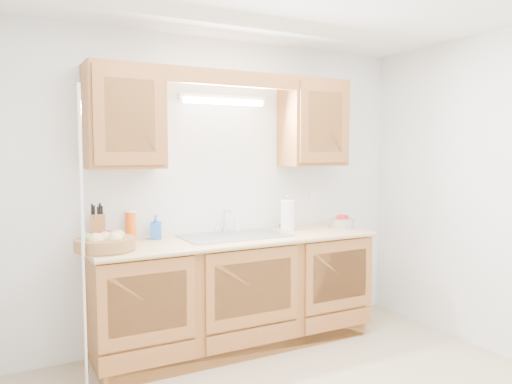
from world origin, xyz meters
TOP-DOWN VIEW (x-y plane):
  - room at (0.00, 0.00)m, footprint 3.52×3.50m
  - base_cabinets at (0.00, 1.20)m, footprint 2.20×0.60m
  - countertop at (0.00, 1.19)m, footprint 2.30×0.63m
  - upper_cabinet_left at (-0.83, 1.33)m, footprint 0.55×0.33m
  - upper_cabinet_right at (0.83, 1.33)m, footprint 0.55×0.33m
  - valance at (0.00, 1.19)m, footprint 2.20×0.05m
  - fluorescent_fixture at (0.00, 1.42)m, footprint 0.76×0.08m
  - sink at (0.00, 1.21)m, footprint 0.84×0.46m
  - wire_shelf_pole at (-1.20, 0.94)m, footprint 0.03×0.03m
  - outlet_plate at (0.95, 1.49)m, footprint 0.08×0.01m
  - fruit_basket at (-1.03, 1.12)m, footprint 0.51×0.51m
  - knife_block at (-1.03, 1.36)m, footprint 0.14×0.19m
  - orange_canister at (-0.77, 1.44)m, footprint 0.09×0.09m
  - soap_bottle at (-0.59, 1.40)m, footprint 0.11×0.11m
  - sponge at (0.62, 1.44)m, footprint 0.13×0.11m
  - paper_towel at (0.54, 1.28)m, footprint 0.15×0.15m
  - apple_bowl at (1.03, 1.17)m, footprint 0.24×0.24m

SIDE VIEW (x-z plane):
  - base_cabinets at x=0.00m, z-range 0.01..0.87m
  - sink at x=0.00m, z-range 0.65..1.01m
  - countertop at x=0.00m, z-range 0.86..0.90m
  - sponge at x=0.62m, z-range 0.90..0.92m
  - apple_bowl at x=1.03m, z-range 0.89..1.01m
  - fruit_basket at x=-1.03m, z-range 0.89..1.02m
  - soap_bottle at x=-0.59m, z-range 0.90..1.09m
  - wire_shelf_pole at x=-1.20m, z-range 0.00..2.00m
  - knife_block at x=-1.03m, z-range 0.86..1.17m
  - orange_canister at x=-0.77m, z-range 0.90..1.12m
  - paper_towel at x=0.54m, z-range 0.87..1.18m
  - outlet_plate at x=0.95m, z-range 1.09..1.21m
  - room at x=0.00m, z-range 0.00..2.50m
  - upper_cabinet_left at x=-0.83m, z-range 1.45..2.20m
  - upper_cabinet_right at x=0.83m, z-range 1.45..2.20m
  - fluorescent_fixture at x=0.00m, z-range 1.96..2.04m
  - valance at x=0.00m, z-range 2.08..2.20m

